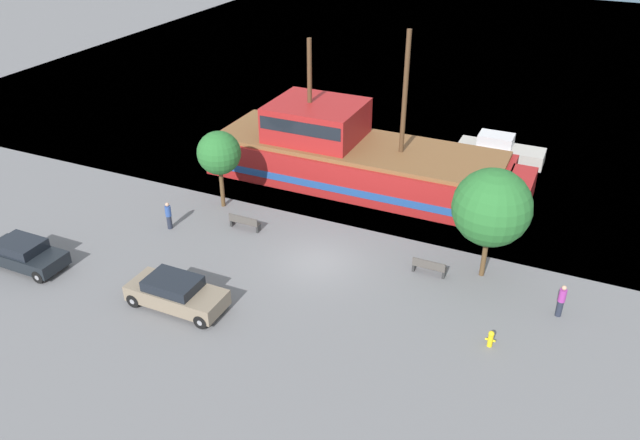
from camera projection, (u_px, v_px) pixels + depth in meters
ground_plane at (318, 262)px, 31.28m from camera, size 160.00×160.00×0.00m
water_surface at (491, 52)px, 66.03m from camera, size 80.00×80.00×0.00m
pirate_ship at (352, 156)px, 38.56m from camera, size 19.71×6.06×9.66m
moored_boat_dockside at (500, 150)px, 41.77m from camera, size 5.63×1.95×1.76m
parked_car_curb_front at (24, 254)px, 30.65m from camera, size 4.19×1.84×1.41m
parked_car_curb_mid at (176, 293)px, 27.81m from camera, size 4.52×1.89×1.46m
fire_hydrant at (491, 338)px, 25.65m from camera, size 0.42×0.25×0.76m
bench_promenade_east at (429, 267)px, 30.14m from camera, size 1.62×0.45×0.85m
bench_promenade_west at (244, 222)px, 33.89m from camera, size 1.76×0.45×0.85m
pedestrian_walking_near at (169, 216)px, 33.80m from camera, size 0.32×0.32×1.58m
pedestrian_walking_far at (561, 301)px, 27.20m from camera, size 0.32×0.32×1.60m
tree_row_east at (219, 153)px, 34.77m from camera, size 2.47×2.47×4.59m
tree_row_mideast at (492, 208)px, 28.46m from camera, size 3.66×3.66×5.57m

